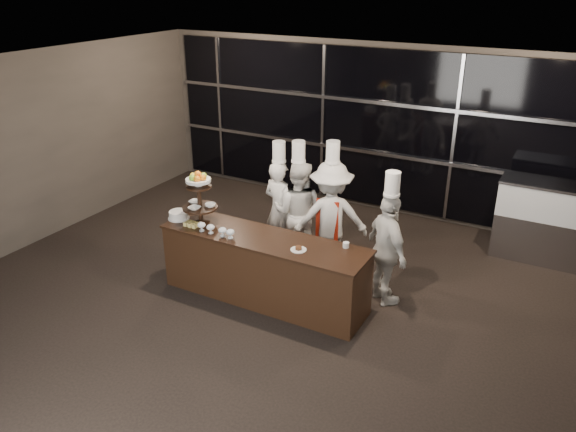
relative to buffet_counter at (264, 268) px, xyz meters
The scene contains 14 objects.
room 1.68m from the buffet_counter, 76.44° to the right, with size 10.00×10.00×10.00m.
window_wall 3.81m from the buffet_counter, 85.15° to the left, with size 8.60×0.10×2.80m.
buffet_counter is the anchor object (origin of this frame).
display_stand 1.33m from the buffet_counter, behind, with size 0.48×0.48×0.74m.
compotes 0.82m from the buffet_counter, 159.43° to the right, with size 0.57×0.11×0.12m.
layer_cake 1.44m from the buffet_counter, behind, with size 0.30×0.30×0.11m.
pastry_squares 1.15m from the buffet_counter, behind, with size 0.20×0.13×0.05m.
small_plate 0.74m from the buffet_counter, ahead, with size 0.20×0.20×0.05m.
chef_cup 1.19m from the buffet_counter, 13.37° to the left, with size 0.08×0.08×0.07m, color white.
display_case 4.31m from the buffet_counter, 44.54° to the left, with size 1.30×0.57×1.24m.
chef_a 1.32m from the buffet_counter, 110.19° to the left, with size 0.63×0.50×1.84m.
chef_b 1.25m from the buffet_counter, 95.81° to the left, with size 0.89×0.76×1.89m.
chef_c 1.30m from the buffet_counter, 69.88° to the left, with size 1.25×1.07×1.97m.
chef_d 1.64m from the buffet_counter, 26.36° to the left, with size 0.92×0.89×1.84m.
Camera 1 is at (3.11, -4.29, 4.11)m, focal length 35.00 mm.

